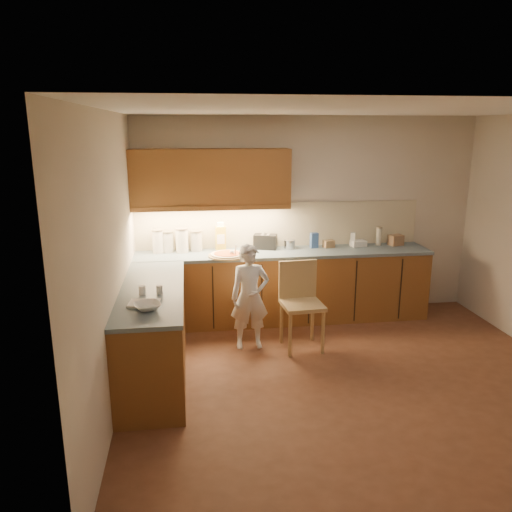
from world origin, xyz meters
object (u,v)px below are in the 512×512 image
pizza_on_board (227,255)px  oil_jug (221,238)px  wooden_chair (300,298)px  toaster (265,242)px  child (250,297)px

pizza_on_board → oil_jug: bearing=100.2°
wooden_chair → toaster: size_ratio=2.97×
pizza_on_board → wooden_chair: bearing=-40.7°
wooden_chair → toaster: bearing=100.1°
wooden_chair → oil_jug: bearing=126.1°
oil_jug → child: bearing=-74.9°
pizza_on_board → toaster: (0.52, 0.33, 0.07)m
child → oil_jug: size_ratio=3.29×
pizza_on_board → child: size_ratio=0.39×
child → toaster: child is taller
child → oil_jug: (-0.26, 0.95, 0.49)m
pizza_on_board → oil_jug: size_ratio=1.27×
wooden_chair → oil_jug: (-0.83, 0.99, 0.52)m
pizza_on_board → toaster: bearing=32.5°
child → wooden_chair: 0.57m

